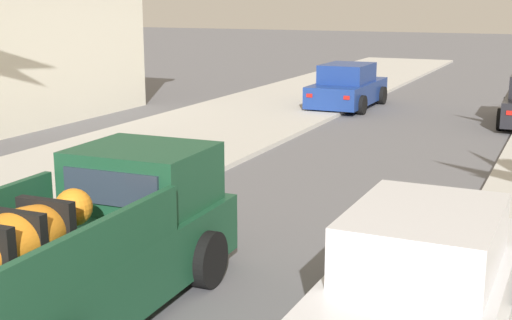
{
  "coord_description": "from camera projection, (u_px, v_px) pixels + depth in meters",
  "views": [
    {
      "loc": [
        4.2,
        -1.86,
        3.73
      ],
      "look_at": [
        -0.38,
        8.19,
        1.2
      ],
      "focal_mm": 49.53,
      "sensor_mm": 36.0,
      "label": 1
    }
  ],
  "objects": [
    {
      "name": "curb_left",
      "position": [
        178.0,
        160.0,
        16.47
      ],
      "size": [
        0.16,
        60.0,
        0.1
      ],
      "primitive_type": "cube",
      "color": "silver",
      "rests_on": "ground"
    },
    {
      "name": "pickup_truck",
      "position": [
        81.0,
        251.0,
        8.33
      ],
      "size": [
        2.33,
        5.27,
        1.8
      ],
      "color": "#19472D",
      "rests_on": "ground"
    },
    {
      "name": "sidewalk_left",
      "position": [
        135.0,
        155.0,
        16.96
      ],
      "size": [
        5.23,
        60.0,
        0.12
      ],
      "primitive_type": "cube",
      "color": "beige",
      "rests_on": "ground"
    },
    {
      "name": "car_left_near",
      "position": [
        423.0,
        279.0,
        7.77
      ],
      "size": [
        2.05,
        4.27,
        1.54
      ],
      "color": "silver",
      "rests_on": "ground"
    },
    {
      "name": "car_left_mid",
      "position": [
        347.0,
        87.0,
        24.62
      ],
      "size": [
        2.03,
        4.26,
        1.54
      ],
      "color": "navy",
      "rests_on": "ground"
    }
  ]
}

